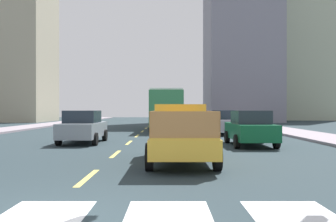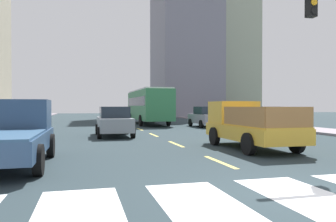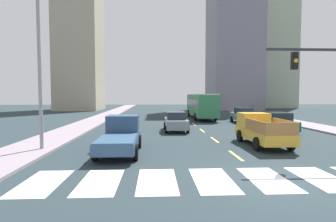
# 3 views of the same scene
# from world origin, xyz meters

# --- Properties ---
(sidewalk_right) EXTENTS (3.20, 110.00, 0.15)m
(sidewalk_right) POSITION_xyz_m (11.52, 18.00, 0.07)
(sidewalk_right) COLOR gray
(sidewalk_right) RESTS_ON ground
(lane_dash_0) EXTENTS (0.16, 2.40, 0.01)m
(lane_dash_0) POSITION_xyz_m (0.00, 4.00, 0.00)
(lane_dash_0) COLOR #D4C154
(lane_dash_0) RESTS_ON ground
(lane_dash_1) EXTENTS (0.16, 2.40, 0.01)m
(lane_dash_1) POSITION_xyz_m (0.00, 9.00, 0.00)
(lane_dash_1) COLOR #D4C154
(lane_dash_1) RESTS_ON ground
(lane_dash_2) EXTENTS (0.16, 2.40, 0.01)m
(lane_dash_2) POSITION_xyz_m (0.00, 14.00, 0.00)
(lane_dash_2) COLOR #D4C154
(lane_dash_2) RESTS_ON ground
(lane_dash_3) EXTENTS (0.16, 2.40, 0.01)m
(lane_dash_3) POSITION_xyz_m (0.00, 19.00, 0.00)
(lane_dash_3) COLOR #D4C154
(lane_dash_3) RESTS_ON ground
(lane_dash_4) EXTENTS (0.16, 2.40, 0.01)m
(lane_dash_4) POSITION_xyz_m (0.00, 24.00, 0.00)
(lane_dash_4) COLOR #D4C154
(lane_dash_4) RESTS_ON ground
(lane_dash_5) EXTENTS (0.16, 2.40, 0.01)m
(lane_dash_5) POSITION_xyz_m (0.00, 29.00, 0.00)
(lane_dash_5) COLOR #D4C154
(lane_dash_5) RESTS_ON ground
(lane_dash_6) EXTENTS (0.16, 2.40, 0.01)m
(lane_dash_6) POSITION_xyz_m (0.00, 34.00, 0.00)
(lane_dash_6) COLOR #D4C154
(lane_dash_6) RESTS_ON ground
(lane_dash_7) EXTENTS (0.16, 2.40, 0.01)m
(lane_dash_7) POSITION_xyz_m (0.00, 39.00, 0.00)
(lane_dash_7) COLOR #D4C154
(lane_dash_7) RESTS_ON ground
(pickup_stakebed) EXTENTS (2.18, 5.20, 1.96)m
(pickup_stakebed) POSITION_xyz_m (2.53, 7.06, 0.94)
(pickup_stakebed) COLOR gold
(pickup_stakebed) RESTS_ON ground
(city_bus) EXTENTS (2.72, 10.80, 3.32)m
(city_bus) POSITION_xyz_m (1.96, 25.78, 1.95)
(city_bus) COLOR #317B4B
(city_bus) RESTS_ON ground
(sedan_far) EXTENTS (2.02, 4.40, 1.72)m
(sedan_far) POSITION_xyz_m (-2.40, 13.73, 0.86)
(sedan_far) COLOR gray
(sedan_far) RESTS_ON ground
(sedan_near_left) EXTENTS (2.02, 4.40, 1.72)m
(sedan_near_left) POSITION_xyz_m (5.86, 20.45, 0.86)
(sedan_near_left) COLOR #948C9C
(sedan_near_left) RESTS_ON ground
(sedan_near_right) EXTENTS (2.02, 4.40, 1.72)m
(sedan_near_right) POSITION_xyz_m (6.11, 12.37, 0.86)
(sedan_near_right) COLOR #0F5832
(sedan_near_right) RESTS_ON ground
(block_mid_left) EXTENTS (11.13, 8.89, 31.35)m
(block_mid_left) POSITION_xyz_m (24.88, 57.76, 15.68)
(block_mid_left) COLOR #A9B397
(block_mid_left) RESTS_ON ground
(block_mid_right) EXTENTS (10.03, 11.48, 33.24)m
(block_mid_right) POSITION_xyz_m (12.88, 48.61, 16.62)
(block_mid_right) COLOR gray
(block_mid_right) RESTS_ON ground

